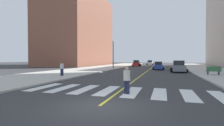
{
  "coord_description": "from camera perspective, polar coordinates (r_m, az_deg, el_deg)",
  "views": [
    {
      "loc": [
        2.95,
        -7.63,
        2.26
      ],
      "look_at": [
        -9.42,
        33.15,
        1.3
      ],
      "focal_mm": 27.4,
      "sensor_mm": 36.0,
      "label": 1
    }
  ],
  "objects": [
    {
      "name": "car_blue_fourth",
      "position": [
        37.64,
        15.18,
        -0.95
      ],
      "size": [
        2.55,
        3.98,
        1.75
      ],
      "rotation": [
        0.0,
        0.0,
        3.18
      ],
      "color": "#2D479E",
      "rests_on": "ground"
    },
    {
      "name": "car_gray_third",
      "position": [
        31.73,
        21.32,
        -1.16
      ],
      "size": [
        2.87,
        4.56,
        2.03
      ],
      "rotation": [
        0.0,
        0.0,
        3.13
      ],
      "color": "slate",
      "rests_on": "ground"
    },
    {
      "name": "lane_divider_paint",
      "position": [
        47.78,
        13.31,
        -1.44
      ],
      "size": [
        0.16,
        80.0,
        0.01
      ],
      "primitive_type": "cube",
      "color": "yellow",
      "rests_on": "ground"
    },
    {
      "name": "pedestrian_walking_west",
      "position": [
        22.59,
        -16.37,
        -1.61
      ],
      "size": [
        0.44,
        0.44,
        1.79
      ],
      "rotation": [
        0.0,
        0.0,
        3.54
      ],
      "color": "#232847",
      "rests_on": "sidewalk_kerb_west"
    },
    {
      "name": "ground_plane",
      "position": [
        8.49,
        -4.25,
        -14.14
      ],
      "size": [
        220.0,
        220.0,
        0.0
      ],
      "primitive_type": "plane",
      "color": "#333335"
    },
    {
      "name": "car_red_second",
      "position": [
        55.38,
        8.2,
        -0.12
      ],
      "size": [
        2.79,
        4.39,
        1.94
      ],
      "rotation": [
        0.0,
        0.0,
        0.03
      ],
      "color": "red",
      "rests_on": "ground"
    },
    {
      "name": "park_bench",
      "position": [
        27.02,
        30.76,
        -2.22
      ],
      "size": [
        1.82,
        0.63,
        1.12
      ],
      "rotation": [
        0.0,
        0.0,
        1.61
      ],
      "color": "#33603D",
      "rests_on": "sidewalk_kerb_east"
    },
    {
      "name": "pedestrian_crossing",
      "position": [
        11.14,
        4.97,
        -5.33
      ],
      "size": [
        0.44,
        0.44,
        1.77
      ],
      "rotation": [
        0.0,
        0.0,
        2.95
      ],
      "color": "#232847",
      "rests_on": "ground"
    },
    {
      "name": "sidewalk_kerb_west",
      "position": [
        31.59,
        -11.85,
        -2.7
      ],
      "size": [
        10.0,
        120.0,
        0.15
      ],
      "primitive_type": "cube",
      "color": "#B2ADA3",
      "rests_on": "ground"
    },
    {
      "name": "crosswalk_paint",
      "position": [
        12.21,
        2.62,
        -9.34
      ],
      "size": [
        13.5,
        4.0,
        0.01
      ],
      "color": "silver",
      "rests_on": "ground"
    },
    {
      "name": "low_rise_brick_west",
      "position": [
        64.68,
        -11.01,
        10.71
      ],
      "size": [
        16.0,
        32.0,
        25.72
      ],
      "primitive_type": "cube",
      "color": "brown",
      "rests_on": "ground"
    },
    {
      "name": "street_lamp",
      "position": [
        40.01,
        0.4,
        3.86
      ],
      "size": [
        0.44,
        0.44,
        6.5
      ],
      "color": "#38383D",
      "rests_on": "sidewalk_kerb_west"
    },
    {
      "name": "car_white_nearest",
      "position": [
        66.33,
        12.57,
        0.06
      ],
      "size": [
        2.59,
        4.14,
        1.85
      ],
      "rotation": [
        0.0,
        0.0,
        -0.0
      ],
      "color": "silver",
      "rests_on": "ground"
    }
  ]
}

